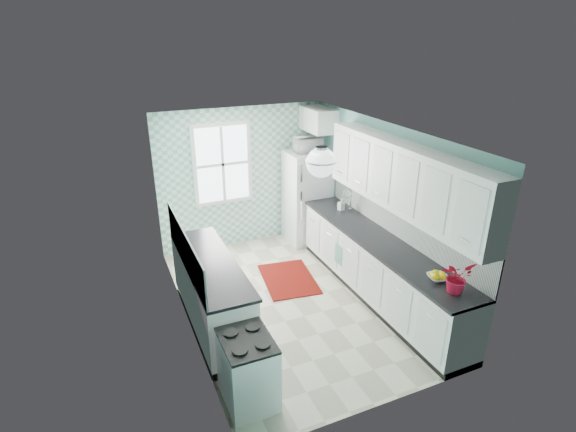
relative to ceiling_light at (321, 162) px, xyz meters
name	(u,v)px	position (x,y,z in m)	size (l,w,h in m)	color
floor	(292,301)	(0.00, 0.80, -2.33)	(3.00, 4.40, 0.02)	beige
ceiling	(292,132)	(0.00, 0.80, 0.19)	(3.00, 4.40, 0.02)	white
wall_back	(242,177)	(0.00, 3.01, -1.07)	(3.00, 0.02, 2.50)	#71B1A8
wall_front	(386,309)	(0.00, -1.41, -1.07)	(3.00, 0.02, 2.50)	#71B1A8
wall_left	(181,243)	(-1.51, 0.80, -1.07)	(0.02, 4.40, 2.50)	#71B1A8
wall_right	(384,207)	(1.51, 0.80, -1.07)	(0.02, 4.40, 2.50)	#71B1A8
accent_wall	(242,178)	(0.00, 2.99, -1.07)	(3.00, 0.01, 2.50)	#73BEAA
window	(222,164)	(-0.35, 2.96, -0.77)	(1.04, 0.05, 1.44)	white
backsplash_right	(399,220)	(1.49, 0.40, -1.13)	(0.02, 3.60, 0.51)	white
backsplash_left	(185,249)	(-1.49, 0.73, -1.13)	(0.02, 2.15, 0.51)	white
upper_cabinets_right	(404,178)	(1.33, 0.20, -0.42)	(0.33, 3.20, 0.90)	white
upper_cabinet_fridge	(318,119)	(1.30, 2.63, -0.07)	(0.40, 0.74, 0.40)	white
ceiling_light	(321,162)	(0.00, 0.00, 0.00)	(0.34, 0.34, 0.35)	silver
base_cabinets_right	(378,270)	(1.20, 0.40, -1.87)	(0.60, 3.60, 0.90)	white
countertop_right	(379,241)	(1.19, 0.40, -1.40)	(0.63, 3.60, 0.04)	black
base_cabinets_left	(212,295)	(-1.20, 0.73, -1.87)	(0.60, 2.15, 0.90)	white
countertop_left	(210,264)	(-1.19, 0.73, -1.40)	(0.63, 2.15, 0.04)	black
fridge	(307,197)	(1.11, 2.60, -1.47)	(0.74, 0.74, 1.70)	white
stove	(248,369)	(-1.20, -0.75, -1.91)	(0.52, 0.65, 0.78)	white
sink	(342,213)	(1.20, 1.50, -1.39)	(0.44, 0.37, 0.53)	silver
rug	(288,279)	(0.20, 1.37, -2.32)	(0.78, 1.12, 0.02)	#750800
dish_towel	(339,254)	(0.89, 1.01, -1.84)	(0.01, 0.21, 0.31)	#61AA9E
fruit_bowl	(438,277)	(1.20, -0.79, -1.35)	(0.24, 0.24, 0.06)	white
potted_plant	(457,277)	(1.20, -1.07, -1.19)	(0.34, 0.30, 0.38)	#A2210F
soap_bottle	(341,204)	(1.25, 1.61, -1.28)	(0.09, 0.09, 0.20)	#A0B1C2
microwave	(308,144)	(1.11, 2.60, -0.49)	(0.46, 0.32, 0.26)	white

